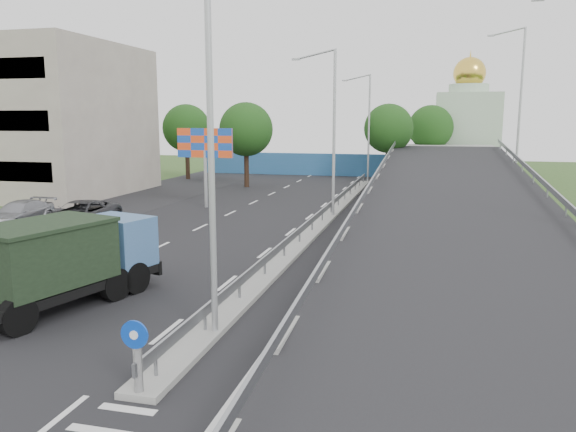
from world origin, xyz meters
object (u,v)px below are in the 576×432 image
(billboard, at_px, (205,148))
(dump_truck, at_px, (67,258))
(sign_bollard, at_px, (137,356))
(church, at_px, (467,126))
(lamp_post_far, at_px, (367,122))
(parked_car_c, at_px, (80,215))
(lamp_post_mid, at_px, (331,124))
(parked_car_d, at_px, (19,214))
(lamp_post_near, at_px, (204,131))

(billboard, height_order, dump_truck, billboard)
(sign_bollard, relative_size, church, 0.12)
(sign_bollard, distance_m, dump_truck, 7.66)
(lamp_post_far, distance_m, parked_car_c, 30.29)
(lamp_post_mid, xyz_separation_m, parked_car_d, (-17.02, -6.95, -5.10))
(lamp_post_near, relative_size, billboard, 1.83)
(lamp_post_far, bearing_deg, parked_car_c, -116.04)
(church, distance_m, parked_car_c, 47.09)
(church, distance_m, billboard, 37.23)
(sign_bollard, distance_m, lamp_post_near, 6.12)
(sign_bollard, relative_size, billboard, 0.30)
(lamp_post_near, relative_size, lamp_post_mid, 1.00)
(parked_car_c, bearing_deg, parked_car_d, 179.34)
(church, bearing_deg, sign_bollard, -99.81)
(lamp_post_far, distance_m, billboard, 20.24)
(lamp_post_far, height_order, church, church)
(church, bearing_deg, parked_car_d, -123.31)
(lamp_post_near, relative_size, parked_car_c, 1.80)
(lamp_post_far, height_order, parked_car_c, lamp_post_far)
(parked_car_d, bearing_deg, parked_car_c, -0.25)
(parked_car_d, bearing_deg, lamp_post_mid, 20.24)
(sign_bollard, xyz_separation_m, lamp_post_far, (0.11, 43.83, 4.77))
(sign_bollard, xyz_separation_m, church, (10.00, 57.83, 4.28))
(sign_bollard, relative_size, parked_car_d, 0.34)
(lamp_post_far, xyz_separation_m, parked_car_c, (-13.11, -26.84, -5.03))
(sign_bollard, bearing_deg, billboard, 109.21)
(dump_truck, xyz_separation_m, parked_car_d, (-11.43, 11.56, -0.90))
(lamp_post_far, height_order, billboard, lamp_post_far)
(lamp_post_near, height_order, lamp_post_mid, same)
(sign_bollard, height_order, lamp_post_near, lamp_post_near)
(lamp_post_near, relative_size, parked_car_d, 2.05)
(lamp_post_near, distance_m, lamp_post_mid, 20.00)
(lamp_post_mid, xyz_separation_m, parked_car_c, (-13.11, -6.84, -5.03))
(dump_truck, distance_m, parked_car_c, 13.91)
(church, bearing_deg, lamp_post_near, -100.38)
(lamp_post_far, relative_size, parked_car_d, 2.05)
(lamp_post_far, distance_m, church, 17.15)
(parked_car_d, bearing_deg, dump_truck, -47.31)
(parked_car_c, bearing_deg, dump_truck, -59.62)
(dump_truck, bearing_deg, billboard, 115.75)
(billboard, bearing_deg, dump_truck, -80.28)
(parked_car_c, bearing_deg, billboard, 63.24)
(lamp_post_near, bearing_deg, church, 79.62)
(lamp_post_mid, height_order, parked_car_d, lamp_post_mid)
(billboard, distance_m, dump_truck, 20.97)
(lamp_post_near, height_order, dump_truck, lamp_post_near)
(lamp_post_near, xyz_separation_m, church, (9.89, 54.00, -0.50))
(lamp_post_mid, relative_size, billboard, 1.83)
(parked_car_d, bearing_deg, billboard, 46.55)
(lamp_post_near, height_order, parked_car_d, lamp_post_near)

